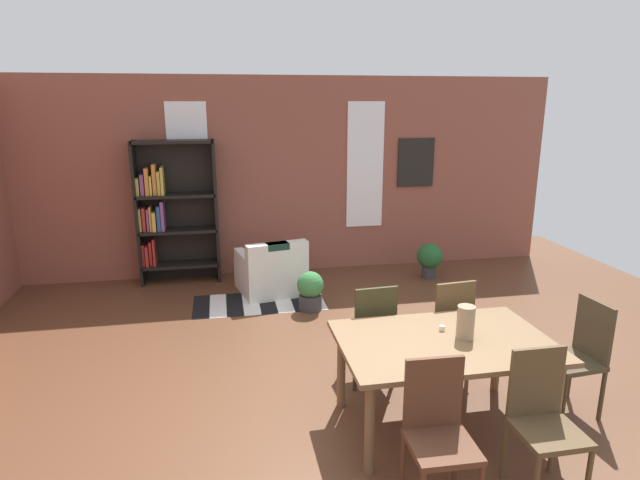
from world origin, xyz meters
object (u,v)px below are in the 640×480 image
(armchair_white, at_px, (271,272))
(potted_plant_corner, at_px, (310,290))
(bookshelf_tall, at_px, (171,211))
(dining_chair_far_left, at_px, (371,330))
(dining_chair_near_right, at_px, (543,417))
(dining_chair_far_right, at_px, (447,324))
(potted_plant_window, at_px, (430,258))
(dining_table, at_px, (444,350))
(vase_on_table, at_px, (466,322))
(dining_chair_near_left, at_px, (438,430))
(dining_chair_head_right, at_px, (579,353))

(armchair_white, xyz_separation_m, potted_plant_corner, (0.40, -0.70, -0.02))
(bookshelf_tall, bearing_deg, dining_chair_far_left, -58.73)
(dining_chair_far_left, xyz_separation_m, dining_chair_near_right, (0.72, -1.50, 0.00))
(dining_chair_far_right, distance_m, potted_plant_window, 2.85)
(dining_table, xyz_separation_m, vase_on_table, (0.16, 0.00, 0.21))
(vase_on_table, height_order, armchair_white, vase_on_table)
(dining_table, bearing_deg, dining_chair_near_right, -64.30)
(dining_chair_far_right, bearing_deg, dining_chair_near_left, -115.85)
(dining_table, xyz_separation_m, dining_chair_near_left, (-0.36, -0.75, -0.14))
(dining_chair_far_left, bearing_deg, dining_chair_far_right, 0.01)
(dining_chair_near_left, height_order, dining_chair_near_right, same)
(dining_chair_far_left, xyz_separation_m, potted_plant_corner, (-0.24, 1.80, -0.26))
(dining_chair_head_right, xyz_separation_m, potted_plant_corner, (-1.77, 2.54, -0.26))
(dining_chair_near_right, relative_size, bookshelf_tall, 0.48)
(vase_on_table, xyz_separation_m, potted_plant_window, (1.14, 3.43, -0.58))
(dining_chair_far_right, relative_size, dining_chair_head_right, 1.00)
(dining_chair_far_right, bearing_deg, dining_table, -116.13)
(bookshelf_tall, bearing_deg, dining_table, -59.79)
(dining_chair_far_left, relative_size, dining_chair_near_left, 1.00)
(dining_chair_head_right, relative_size, potted_plant_corner, 1.96)
(dining_table, distance_m, dining_chair_near_left, 0.84)
(vase_on_table, xyz_separation_m, dining_chair_far_right, (0.21, 0.75, -0.36))
(dining_chair_far_right, distance_m, bookshelf_tall, 4.20)
(dining_chair_near_right, relative_size, armchair_white, 1.01)
(potted_plant_corner, bearing_deg, bookshelf_tall, 140.49)
(dining_chair_far_left, height_order, potted_plant_corner, dining_chair_far_left)
(dining_table, distance_m, dining_chair_far_left, 0.84)
(dining_table, relative_size, potted_plant_corner, 3.30)
(dining_table, xyz_separation_m, armchair_white, (-1.00, 3.25, -0.38))
(potted_plant_corner, bearing_deg, potted_plant_window, 24.94)
(dining_chair_far_right, bearing_deg, armchair_white, 118.67)
(dining_chair_far_right, relative_size, potted_plant_window, 1.87)
(vase_on_table, relative_size, dining_chair_near_right, 0.27)
(dining_chair_near_left, distance_m, dining_chair_head_right, 1.71)
(dining_chair_far_left, distance_m, potted_plant_corner, 1.83)
(dining_chair_far_left, bearing_deg, dining_table, -64.58)
(dining_chair_far_right, height_order, dining_chair_head_right, same)
(vase_on_table, distance_m, dining_chair_near_right, 0.85)
(bookshelf_tall, bearing_deg, dining_chair_near_left, -67.56)
(dining_table, bearing_deg, armchair_white, 107.09)
(dining_chair_near_left, relative_size, armchair_white, 1.01)
(vase_on_table, distance_m, potted_plant_corner, 2.73)
(dining_chair_near_left, bearing_deg, dining_table, 64.44)
(dining_chair_head_right, xyz_separation_m, potted_plant_window, (0.13, 3.42, -0.22))
(armchair_white, distance_m, potted_plant_corner, 0.81)
(dining_table, height_order, dining_chair_near_left, dining_chair_near_left)
(dining_table, height_order, potted_plant_window, dining_table)
(dining_chair_near_right, relative_size, dining_chair_head_right, 1.00)
(dining_chair_head_right, relative_size, potted_plant_window, 1.87)
(dining_chair_far_left, xyz_separation_m, dining_chair_near_left, (-0.00, -1.50, 0.00))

